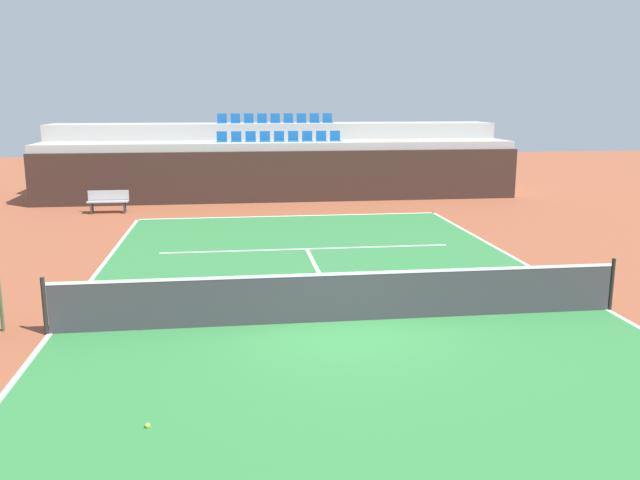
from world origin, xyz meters
The scene contains 15 objects.
ground_plane centered at (0.00, 0.00, 0.00)m, with size 80.00×80.00×0.00m, color brown.
court_surface centered at (0.00, 0.00, 0.01)m, with size 11.00×24.00×0.01m, color #2D7238.
baseline_far centered at (0.00, 11.95, 0.01)m, with size 11.00×0.10×0.00m, color white.
sideline_left centered at (-5.45, 0.00, 0.01)m, with size 0.10×24.00×0.00m, color white.
sideline_right centered at (5.45, 0.00, 0.01)m, with size 0.10×24.00×0.00m, color white.
service_line_far centered at (0.00, 6.40, 0.01)m, with size 8.26×0.10×0.00m, color white.
centre_service_line centered at (0.00, 3.20, 0.01)m, with size 0.10×6.40×0.00m, color white.
back_wall centered at (0.00, 15.45, 1.06)m, with size 20.26×0.30×2.11m, color black.
stands_tier_lower centered at (0.00, 16.80, 1.22)m, with size 20.26×2.40×2.43m, color #9E9E99.
stands_tier_upper centered at (0.00, 19.20, 1.57)m, with size 20.26×2.40×3.13m, color #9E9E99.
seating_row_lower centered at (0.00, 16.90, 2.56)m, with size 5.35×0.44×0.44m.
seating_row_upper centered at (0.00, 19.30, 3.26)m, with size 5.35×0.44×0.44m.
tennis_net centered at (0.00, 0.00, 0.51)m, with size 11.08×0.08×1.07m.
player_bench centered at (-6.72, 13.57, 0.51)m, with size 1.50×0.40×0.85m.
tennis_ball_2 centered at (-3.25, -3.88, 0.04)m, with size 0.07×0.07×0.07m, color #CCE033.
Camera 1 is at (-2.06, -12.11, 4.21)m, focal length 37.41 mm.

